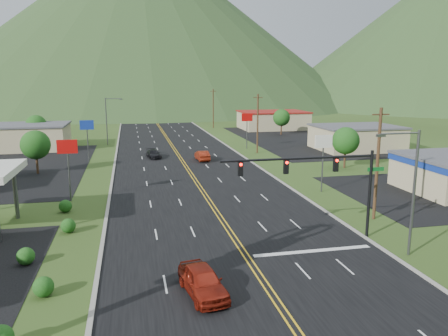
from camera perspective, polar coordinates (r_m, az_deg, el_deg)
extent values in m
cylinder|color=black|center=(36.22, 18.46, -3.28)|extent=(0.24, 0.24, 7.00)
cylinder|color=black|center=(32.92, 9.77, 1.24)|extent=(12.00, 0.18, 0.18)
cube|color=#0C591E|center=(35.99, 19.21, -0.15)|extent=(1.40, 0.06, 0.30)
cube|color=black|center=(34.26, 14.40, 0.42)|extent=(0.35, 0.28, 1.05)
sphere|color=#FF0C05|center=(34.04, 14.56, 0.94)|extent=(0.22, 0.22, 0.22)
cube|color=black|center=(32.68, 8.11, 0.15)|extent=(0.35, 0.28, 1.05)
sphere|color=#FF0C05|center=(32.44, 8.24, 0.69)|extent=(0.22, 0.22, 0.22)
cube|color=black|center=(31.65, 2.15, -0.11)|extent=(0.35, 0.28, 1.05)
sphere|color=#FF0C05|center=(31.41, 2.24, 0.45)|extent=(0.22, 0.22, 0.22)
cylinder|color=#59595E|center=(33.29, 23.54, -3.15)|extent=(0.20, 0.20, 9.00)
cylinder|color=#59595E|center=(31.72, 22.04, 4.21)|extent=(2.88, 0.12, 0.12)
cube|color=#59595E|center=(30.95, 19.81, 4.02)|extent=(0.60, 0.25, 0.18)
cylinder|color=#59595E|center=(86.49, -15.09, 5.88)|extent=(0.20, 0.20, 9.00)
cylinder|color=#59595E|center=(86.14, -14.28, 8.77)|extent=(2.88, 0.12, 0.12)
cube|color=#59595E|center=(86.11, -13.30, 8.74)|extent=(0.60, 0.25, 0.18)
cylinder|color=#59595E|center=(43.42, -25.59, -2.79)|extent=(0.36, 0.36, 5.00)
cube|color=tan|center=(87.04, -25.66, 3.58)|extent=(18.00, 11.00, 4.20)
cube|color=#4C4C51|center=(86.80, -25.79, 5.05)|extent=(18.40, 11.40, 0.30)
cube|color=tan|center=(82.03, 16.89, 3.73)|extent=(14.00, 11.00, 4.00)
cube|color=#4C4C51|center=(81.79, 16.97, 5.22)|extent=(14.40, 11.40, 0.30)
cube|color=tan|center=(112.35, 6.40, 6.17)|extent=(16.00, 12.00, 4.20)
cube|color=maroon|center=(112.17, 6.43, 7.32)|extent=(16.40, 12.40, 0.30)
cylinder|color=#59595E|center=(47.48, -19.55, -1.17)|extent=(0.16, 0.16, 5.00)
cube|color=#B10A0A|center=(46.92, -19.81, 2.64)|extent=(2.00, 0.18, 1.40)
cylinder|color=#59595E|center=(69.02, -17.34, 2.75)|extent=(0.16, 0.16, 5.00)
cube|color=navy|center=(68.64, -17.49, 5.39)|extent=(2.00, 0.18, 1.40)
cylinder|color=#59595E|center=(49.65, 12.72, -0.26)|extent=(0.16, 0.16, 5.00)
cube|color=white|center=(49.11, 12.88, 3.40)|extent=(2.00, 0.18, 1.40)
cylinder|color=#59595E|center=(79.41, 3.00, 4.33)|extent=(0.16, 0.16, 5.00)
cube|color=#B10A0A|center=(79.08, 3.03, 6.64)|extent=(2.00, 0.18, 1.40)
cylinder|color=#382314|center=(63.19, -23.23, 0.65)|extent=(0.30, 0.30, 3.00)
sphere|color=#194513|center=(62.82, -23.41, 2.80)|extent=(3.84, 3.84, 3.84)
cylinder|color=#382314|center=(90.36, -23.20, 3.65)|extent=(0.30, 0.30, 3.00)
sphere|color=#194513|center=(90.10, -23.32, 5.16)|extent=(3.84, 3.84, 3.84)
cylinder|color=#382314|center=(64.34, 15.49, 1.35)|extent=(0.30, 0.30, 3.00)
sphere|color=#194513|center=(63.98, 15.61, 3.46)|extent=(3.84, 3.84, 3.84)
cylinder|color=#382314|center=(100.48, 7.49, 5.18)|extent=(0.30, 0.30, 3.00)
sphere|color=#194513|center=(100.25, 7.53, 6.54)|extent=(3.84, 3.84, 3.84)
cylinder|color=#382314|center=(40.77, 19.39, 0.43)|extent=(0.28, 0.28, 10.00)
cube|color=#382314|center=(40.21, 19.81, 6.59)|extent=(1.60, 0.12, 0.12)
cylinder|color=#382314|center=(74.49, 4.41, 5.78)|extent=(0.28, 0.28, 10.00)
cube|color=#382314|center=(74.19, 4.46, 9.16)|extent=(1.60, 0.12, 0.12)
cylinder|color=#382314|center=(113.27, -1.42, 7.75)|extent=(0.28, 0.28, 10.00)
cube|color=#382314|center=(113.07, -1.43, 9.98)|extent=(1.60, 0.12, 0.12)
cylinder|color=#382314|center=(152.68, -4.27, 8.69)|extent=(0.28, 0.28, 10.00)
cube|color=#382314|center=(152.54, -4.30, 10.34)|extent=(1.60, 0.12, 0.12)
cone|color=#1B3C1B|center=(238.07, -10.84, 18.56)|extent=(220.00, 220.00, 85.00)
imported|color=maroon|center=(26.21, -2.80, -14.61)|extent=(2.76, 5.15, 1.67)
imported|color=black|center=(70.72, -9.18, 1.80)|extent=(2.50, 4.68, 1.29)
imported|color=maroon|center=(67.73, -2.86, 1.61)|extent=(1.83, 4.70, 1.53)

